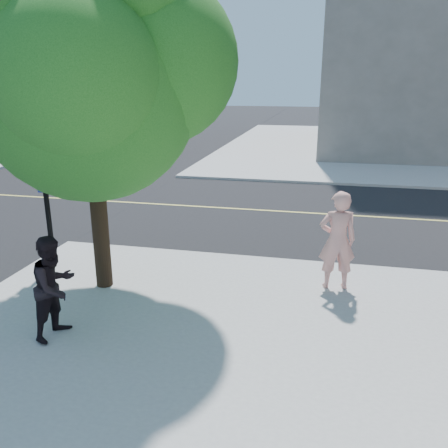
# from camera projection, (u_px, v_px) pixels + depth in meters

# --- Properties ---
(ground) EXTENTS (140.00, 140.00, 0.00)m
(ground) POSITION_uv_depth(u_px,v_px,m) (103.00, 248.00, 11.91)
(ground) COLOR black
(ground) RESTS_ON ground
(road_ew) EXTENTS (140.00, 9.00, 0.01)m
(road_ew) POSITION_uv_depth(u_px,v_px,m) (163.00, 205.00, 16.10)
(road_ew) COLOR black
(road_ew) RESTS_ON ground
(man_on_phone) EXTENTS (0.81, 0.60, 2.02)m
(man_on_phone) POSITION_uv_depth(u_px,v_px,m) (337.00, 240.00, 9.11)
(man_on_phone) COLOR #D6948C
(man_on_phone) RESTS_ON sidewalk_se
(pedestrian) EXTENTS (0.81, 0.95, 1.72)m
(pedestrian) POSITION_uv_depth(u_px,v_px,m) (54.00, 287.00, 7.41)
(pedestrian) COLOR black
(pedestrian) RESTS_ON sidewalk_se
(street_tree) EXTENTS (5.02, 4.57, 6.67)m
(street_tree) POSITION_uv_depth(u_px,v_px,m) (93.00, 65.00, 8.22)
(street_tree) COLOR black
(street_tree) RESTS_ON sidewalk_se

